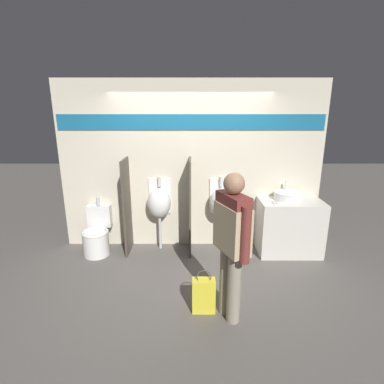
{
  "coord_description": "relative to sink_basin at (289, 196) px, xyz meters",
  "views": [
    {
      "loc": [
        0.02,
        -4.15,
        2.3
      ],
      "look_at": [
        0.0,
        0.17,
        1.05
      ],
      "focal_mm": 28.0,
      "sensor_mm": 36.0,
      "label": 1
    }
  ],
  "objects": [
    {
      "name": "sink_counter",
      "position": [
        0.05,
        -0.06,
        -0.5
      ],
      "size": [
        0.97,
        0.58,
        0.87
      ],
      "color": "silver",
      "rests_on": "ground_plane"
    },
    {
      "name": "display_wall",
      "position": [
        -1.52,
        0.26,
        0.42
      ],
      "size": [
        4.21,
        0.07,
        2.7
      ],
      "color": "beige",
      "rests_on": "ground_plane"
    },
    {
      "name": "sink_basin",
      "position": [
        0.0,
        0.0,
        0.0
      ],
      "size": [
        0.42,
        0.42,
        0.27
      ],
      "color": "white",
      "rests_on": "sink_counter"
    },
    {
      "name": "divider_near_counter",
      "position": [
        -2.53,
        -0.02,
        -0.17
      ],
      "size": [
        0.03,
        0.5,
        1.53
      ],
      "color": "#4C4238",
      "rests_on": "ground_plane"
    },
    {
      "name": "urinal_near_counter",
      "position": [
        -2.03,
        0.09,
        -0.14
      ],
      "size": [
        0.38,
        0.3,
        1.21
      ],
      "color": "silver",
      "rests_on": "ground_plane"
    },
    {
      "name": "person_in_vest",
      "position": [
        -1.08,
        -1.61,
        0.03
      ],
      "size": [
        0.38,
        0.54,
        1.66
      ],
      "rotation": [
        0.0,
        0.0,
        2.0
      ],
      "color": "gray",
      "rests_on": "ground_plane"
    },
    {
      "name": "urinal_far",
      "position": [
        -1.04,
        0.09,
        -0.14
      ],
      "size": [
        0.38,
        0.3,
        1.21
      ],
      "color": "silver",
      "rests_on": "ground_plane"
    },
    {
      "name": "ground_plane",
      "position": [
        -1.52,
        -0.34,
        -0.94
      ],
      "size": [
        16.0,
        16.0,
        0.0
      ],
      "primitive_type": "plane",
      "color": "#5B5651"
    },
    {
      "name": "divider_mid",
      "position": [
        -1.53,
        -0.02,
        -0.17
      ],
      "size": [
        0.03,
        0.5,
        1.53
      ],
      "color": "#4C4238",
      "rests_on": "ground_plane"
    },
    {
      "name": "shopping_bag",
      "position": [
        -1.37,
        -1.52,
        -0.73
      ],
      "size": [
        0.26,
        0.15,
        0.53
      ],
      "color": "yellow",
      "rests_on": "ground_plane"
    },
    {
      "name": "cell_phone",
      "position": [
        -0.24,
        -0.18,
        -0.06
      ],
      "size": [
        0.07,
        0.14,
        0.01
      ],
      "color": "#B7B7BC",
      "rests_on": "sink_counter"
    },
    {
      "name": "toilet",
      "position": [
        -3.03,
        -0.08,
        -0.64
      ],
      "size": [
        0.42,
        0.58,
        0.88
      ],
      "color": "white",
      "rests_on": "ground_plane"
    }
  ]
}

